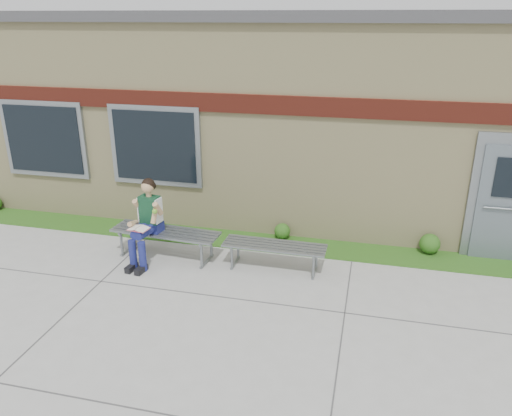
# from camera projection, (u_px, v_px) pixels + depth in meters

# --- Properties ---
(ground) EXTENTS (80.00, 80.00, 0.00)m
(ground) POSITION_uv_depth(u_px,v_px,m) (272.00, 323.00, 7.15)
(ground) COLOR #9E9E99
(ground) RESTS_ON ground
(grass_strip) EXTENTS (16.00, 0.80, 0.02)m
(grass_strip) POSITION_uv_depth(u_px,v_px,m) (300.00, 246.00, 9.50)
(grass_strip) COLOR #1A4512
(grass_strip) RESTS_ON ground
(school_building) EXTENTS (16.20, 6.22, 4.20)m
(school_building) POSITION_uv_depth(u_px,v_px,m) (325.00, 106.00, 11.82)
(school_building) COLOR beige
(school_building) RESTS_ON ground
(bench_left) EXTENTS (2.00, 0.69, 0.51)m
(bench_left) POSITION_uv_depth(u_px,v_px,m) (166.00, 237.00, 8.98)
(bench_left) COLOR slate
(bench_left) RESTS_ON ground
(bench_right) EXTENTS (1.77, 0.51, 0.46)m
(bench_right) POSITION_uv_depth(u_px,v_px,m) (274.00, 250.00, 8.56)
(bench_right) COLOR slate
(bench_right) RESTS_ON ground
(girl) EXTENTS (0.53, 0.92, 1.50)m
(girl) POSITION_uv_depth(u_px,v_px,m) (146.00, 220.00, 8.69)
(girl) COLOR navy
(girl) RESTS_ON ground
(shrub_mid) EXTENTS (0.31, 0.31, 0.31)m
(shrub_mid) POSITION_uv_depth(u_px,v_px,m) (282.00, 231.00, 9.76)
(shrub_mid) COLOR #1A4512
(shrub_mid) RESTS_ON grass_strip
(shrub_east) EXTENTS (0.37, 0.37, 0.37)m
(shrub_east) POSITION_uv_depth(u_px,v_px,m) (430.00, 244.00, 9.14)
(shrub_east) COLOR #1A4512
(shrub_east) RESTS_ON grass_strip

